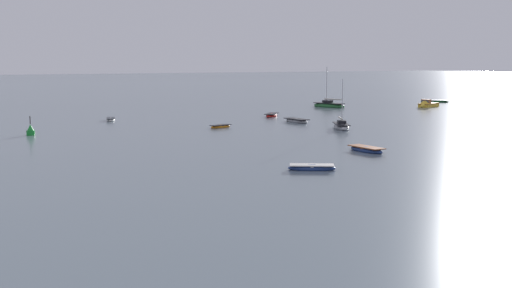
% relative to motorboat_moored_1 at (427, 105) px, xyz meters
% --- Properties ---
extents(motorboat_moored_1, '(5.83, 3.61, 2.10)m').
position_rel_motorboat_moored_1_xyz_m(motorboat_moored_1, '(0.00, 0.00, 0.00)').
color(motorboat_moored_1, gold).
rests_on(motorboat_moored_1, ground).
extents(rowboat_moored_0, '(3.49, 3.89, 0.62)m').
position_rel_motorboat_moored_1_xyz_m(rowboat_moored_0, '(12.01, 8.34, -0.15)').
color(rowboat_moored_0, '#23602D').
rests_on(rowboat_moored_0, ground).
extents(rowboat_moored_1, '(3.87, 3.76, 0.63)m').
position_rel_motorboat_moored_1_xyz_m(rowboat_moored_1, '(-34.20, -1.99, -0.14)').
color(rowboat_moored_1, red).
rests_on(rowboat_moored_1, ground).
extents(rowboat_moored_2, '(3.67, 3.04, 0.57)m').
position_rel_motorboat_moored_1_xyz_m(rowboat_moored_2, '(-56.96, -43.04, -0.16)').
color(rowboat_moored_2, navy).
rests_on(rowboat_moored_2, ground).
extents(sailboat_moored_1, '(3.75, 6.98, 7.48)m').
position_rel_motorboat_moored_1_xyz_m(sailboat_moored_1, '(-14.97, 9.00, 0.01)').
color(sailboat_moored_1, '#23602D').
rests_on(sailboat_moored_1, ground).
extents(rowboat_moored_3, '(1.40, 4.05, 0.64)m').
position_rel_motorboat_moored_1_xyz_m(rowboat_moored_3, '(-46.91, -37.67, -0.14)').
color(rowboat_moored_3, navy).
rests_on(rowboat_moored_3, ground).
extents(rowboat_moored_5, '(2.17, 3.57, 0.53)m').
position_rel_motorboat_moored_1_xyz_m(rowboat_moored_5, '(-56.79, 3.92, -0.17)').
color(rowboat_moored_5, white).
rests_on(rowboat_moored_5, ground).
extents(rowboat_moored_6, '(3.19, 1.69, 0.48)m').
position_rel_motorboat_moored_1_xyz_m(rowboat_moored_6, '(-48.27, -12.22, -0.19)').
color(rowboat_moored_6, orange).
rests_on(rowboat_moored_6, ground).
extents(rowboat_moored_7, '(1.60, 4.38, 0.69)m').
position_rel_motorboat_moored_1_xyz_m(rowboat_moored_7, '(-36.28, -11.41, -0.13)').
color(rowboat_moored_7, gray).
rests_on(rowboat_moored_7, ground).
extents(sailboat_moored_3, '(4.37, 5.70, 6.28)m').
position_rel_motorboat_moored_1_xyz_m(sailboat_moored_3, '(-36.33, -20.94, -0.04)').
color(sailboat_moored_3, gray).
rests_on(sailboat_moored_3, ground).
extents(channel_buoy, '(0.90, 0.90, 2.30)m').
position_rel_motorboat_moored_1_xyz_m(channel_buoy, '(-70.09, -8.59, 0.14)').
color(channel_buoy, '#198C2D').
rests_on(channel_buoy, ground).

